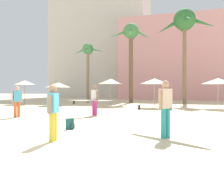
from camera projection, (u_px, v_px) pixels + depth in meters
ground at (59, 143)px, 6.34m from camera, size 120.00×120.00×0.00m
hotel_pink at (190, 60)px, 36.80m from camera, size 22.03×10.88×12.69m
hotel_tower_gray at (103, 36)px, 46.38m from camera, size 18.56×11.96×25.29m
palm_tree_far_left at (185, 24)px, 23.68m from camera, size 6.24×6.38×10.13m
palm_tree_left at (88, 55)px, 25.88m from camera, size 3.93×3.81×6.91m
palm_tree_center at (131, 39)px, 25.29m from camera, size 4.85×4.95×9.08m
cafe_umbrella_0 at (218, 81)px, 17.77m from camera, size 2.56×2.56×2.42m
cafe_umbrella_2 at (25, 83)px, 22.78m from camera, size 2.11×2.11×2.46m
cafe_umbrella_3 at (58, 85)px, 21.40m from camera, size 2.38×2.38×2.20m
cafe_umbrella_4 at (111, 81)px, 20.34m from camera, size 2.28×2.28×2.49m
cafe_umbrella_5 at (154, 81)px, 18.95m from camera, size 2.45×2.45×2.46m
beach_towel at (86, 133)px, 7.75m from camera, size 1.86×1.43×0.01m
backpack at (70, 124)px, 8.53m from camera, size 0.28×0.33×0.42m
person_far_right at (166, 107)px, 7.14m from camera, size 2.66×1.97×1.82m
person_mid_left at (94, 99)px, 12.96m from camera, size 1.93×2.90×1.77m
person_mid_right at (53, 110)px, 6.59m from camera, size 0.29×0.61×1.68m
person_near_left at (17, 100)px, 12.25m from camera, size 0.39×0.57×1.70m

